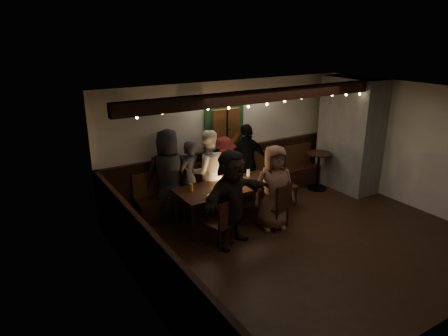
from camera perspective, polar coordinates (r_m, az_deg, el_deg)
room at (r=8.62m, az=10.80°, el=1.83°), size 6.02×5.01×2.62m
dining_table at (r=7.70m, az=0.77°, el=-2.98°), size 2.10×0.90×0.91m
chair_near_left at (r=6.87m, az=-0.13°, el=-7.55°), size 0.49×0.49×0.88m
chair_near_right at (r=7.56m, az=7.95°, el=-5.04°), size 0.49×0.49×0.91m
chair_end at (r=8.49m, az=8.26°, el=-2.13°), size 0.47×0.47×0.95m
high_top at (r=9.61m, az=13.32°, el=0.25°), size 0.56×0.56×0.89m
person_a at (r=7.86m, az=-7.90°, el=-0.98°), size 1.04×0.87×1.82m
person_b at (r=8.01m, az=-5.00°, el=-1.49°), size 0.67×0.57×1.55m
person_c at (r=8.13m, az=-2.38°, el=-0.48°), size 0.93×0.78×1.72m
person_d at (r=8.41m, az=-0.16°, el=-0.54°), size 1.08×0.78×1.51m
person_e at (r=8.67m, az=3.27°, el=0.74°), size 1.04×0.51×1.72m
person_f at (r=6.83m, az=1.09°, el=-4.34°), size 1.68×0.97×1.73m
person_g at (r=7.46m, az=7.15°, el=-2.82°), size 0.91×0.73×1.63m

